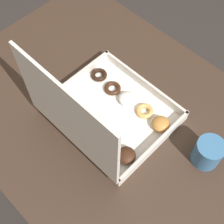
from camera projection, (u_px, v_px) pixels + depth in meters
name	position (u px, v px, depth m)	size (l,w,h in m)	color
ground_plane	(109.00, 187.00, 1.56)	(8.00, 8.00, 0.00)	#2D2826
dining_table	(108.00, 129.00, 1.03)	(1.00, 0.73, 0.74)	#38281E
donut_box	(100.00, 115.00, 0.84)	(0.33, 0.29, 0.29)	silver
coffee_mug	(208.00, 152.00, 0.81)	(0.07, 0.07, 0.08)	teal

